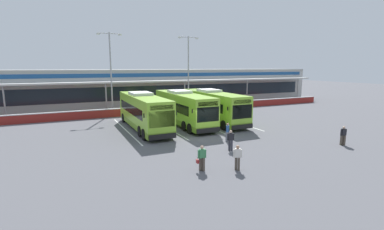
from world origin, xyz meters
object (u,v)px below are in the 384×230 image
coach_bus_centre (213,107)px  pedestrian_with_handbag (202,158)px  lamp_post_west (111,68)px  pedestrian_child (237,157)px  pedestrian_approaching_bus (231,140)px  coach_bus_leftmost (143,112)px  coach_bus_left_centre (183,109)px  pedestrian_in_dark_coat (343,135)px  lamp_post_centre (188,68)px  pedestrian_near_bin (228,131)px

coach_bus_centre → pedestrian_with_handbag: 16.20m
pedestrian_with_handbag → lamp_post_west: 25.39m
pedestrian_child → lamp_post_west: 26.41m
pedestrian_with_handbag → pedestrian_approaching_bus: size_ratio=1.00×
coach_bus_leftmost → pedestrian_with_handbag: size_ratio=7.51×
coach_bus_leftmost → coach_bus_left_centre: same height
pedestrian_in_dark_coat → lamp_post_west: size_ratio=0.15×
pedestrian_child → lamp_post_centre: 27.30m
coach_bus_left_centre → pedestrian_child: size_ratio=7.51×
coach_bus_leftmost → lamp_post_centre: size_ratio=1.11×
coach_bus_leftmost → coach_bus_centre: size_ratio=1.00×
pedestrian_approaching_bus → lamp_post_centre: bearing=73.7°
pedestrian_near_bin → lamp_post_west: (-6.52, 19.43, 5.42)m
pedestrian_approaching_bus → pedestrian_near_bin: bearing=62.2°
coach_bus_left_centre → pedestrian_near_bin: (0.59, -8.41, -0.91)m
coach_bus_centre → lamp_post_west: (-9.76, 11.04, 4.50)m
coach_bus_leftmost → lamp_post_centre: 15.92m
pedestrian_approaching_bus → lamp_post_west: lamp_post_west is taller
pedestrian_with_handbag → pedestrian_near_bin: 7.52m
coach_bus_centre → pedestrian_with_handbag: size_ratio=7.51×
coach_bus_leftmost → pedestrian_child: (2.05, -14.19, -0.91)m
pedestrian_in_dark_coat → pedestrian_near_bin: 9.50m
lamp_post_centre → coach_bus_leftmost: bearing=-132.5°
pedestrian_near_bin → lamp_post_west: lamp_post_west is taller
coach_bus_left_centre → lamp_post_west: size_ratio=1.11×
pedestrian_child → lamp_post_west: lamp_post_west is taller
lamp_post_centre → coach_bus_centre: bearing=-99.4°
coach_bus_left_centre → pedestrian_with_handbag: 14.56m
pedestrian_near_bin → lamp_post_centre: 20.62m
pedestrian_child → lamp_post_centre: bearing=72.0°
pedestrian_with_handbag → coach_bus_left_centre: bearing=71.1°
coach_bus_left_centre → pedestrian_in_dark_coat: (8.55, -13.60, -0.91)m
coach_bus_leftmost → lamp_post_west: (-1.25, 11.45, 4.50)m
lamp_post_centre → pedestrian_in_dark_coat: bearing=-83.2°
coach_bus_leftmost → lamp_post_west: 12.36m
pedestrian_child → pedestrian_near_bin: same height
lamp_post_west → lamp_post_centre: 11.56m
pedestrian_in_dark_coat → pedestrian_approaching_bus: size_ratio=1.00×
pedestrian_child → lamp_post_west: bearing=97.3°
coach_bus_centre → pedestrian_in_dark_coat: (4.72, -13.58, -0.91)m
pedestrian_child → coach_bus_centre: bearing=66.1°
pedestrian_approaching_bus → lamp_post_west: (-5.22, 21.90, 5.42)m
pedestrian_child → lamp_post_centre: lamp_post_centre is taller
pedestrian_approaching_bus → lamp_post_west: size_ratio=0.15×
lamp_post_centre → lamp_post_west: bearing=179.1°
coach_bus_left_centre → pedestrian_near_bin: bearing=-86.0°
pedestrian_with_handbag → lamp_post_centre: size_ratio=0.15×
pedestrian_approaching_bus → pedestrian_in_dark_coat: bearing=-16.3°
coach_bus_left_centre → coach_bus_centre: (3.83, -0.02, 0.00)m
pedestrian_in_dark_coat → pedestrian_child: 11.23m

